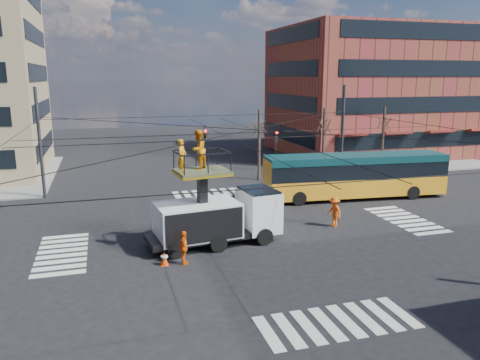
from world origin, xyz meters
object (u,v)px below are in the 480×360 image
object	(u,v)px
flagger	(334,212)
utility_truck	(217,207)
traffic_cone	(164,259)
city_bus	(355,175)
worker_ground	(184,248)

from	to	relation	value
flagger	utility_truck	bearing A→B (deg)	-93.04
traffic_cone	flagger	distance (m)	10.83
traffic_cone	city_bus	bearing A→B (deg)	29.87
worker_ground	flagger	world-z (taller)	flagger
flagger	traffic_cone	bearing A→B (deg)	-83.45
traffic_cone	worker_ground	world-z (taller)	worker_ground
utility_truck	traffic_cone	xyz separation A→B (m)	(-3.09, -2.17, -1.67)
utility_truck	city_bus	world-z (taller)	utility_truck
utility_truck	traffic_cone	size ratio (longest dim) A/B	10.96
utility_truck	traffic_cone	bearing A→B (deg)	-151.64
traffic_cone	worker_ground	bearing A→B (deg)	-8.69
city_bus	utility_truck	bearing A→B (deg)	-146.31
utility_truck	worker_ground	bearing A→B (deg)	-139.93
city_bus	flagger	distance (m)	7.27
worker_ground	flagger	xyz separation A→B (m)	(9.47, 3.14, 0.08)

